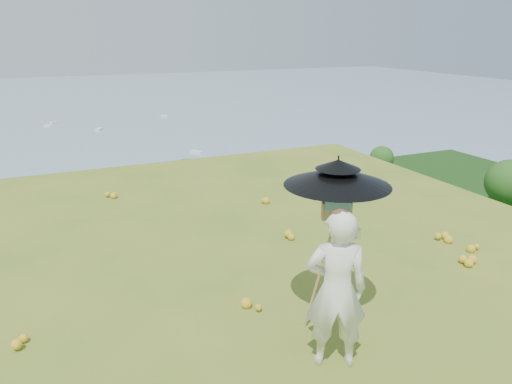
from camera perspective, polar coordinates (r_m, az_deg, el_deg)
name	(u,v)px	position (r m, az deg, el deg)	size (l,w,h in m)	color
ground	(164,309)	(6.27, -10.49, -13.03)	(14.00, 14.00, 0.00)	#527421
shoreline_tier	(62,281)	(89.33, -21.33, -9.42)	(170.00, 28.00, 8.00)	#736E5C
bay_water	(34,118)	(248.07, -24.04, 7.78)	(700.00, 700.00, 0.00)	#7491A6
slope_trees	(67,263)	(44.20, -20.79, -7.62)	(110.00, 50.00, 6.00)	#1E5118
harbor_town	(57,244)	(86.68, -21.81, -5.59)	(110.00, 22.00, 5.00)	silver
wildflowers	(158,295)	(6.45, -11.08, -11.50)	(10.00, 10.50, 0.12)	gold
painter	(336,290)	(4.94, 9.16, -11.00)	(0.60, 0.39, 1.64)	silver
field_easel	(334,262)	(5.49, 8.88, -7.93)	(0.62, 0.62, 1.64)	olive
sun_umbrella	(337,186)	(5.20, 9.25, 0.68)	(1.11, 1.11, 0.64)	black
painter_cap	(340,215)	(4.62, 9.63, -2.55)	(0.19, 0.23, 0.10)	#D87776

